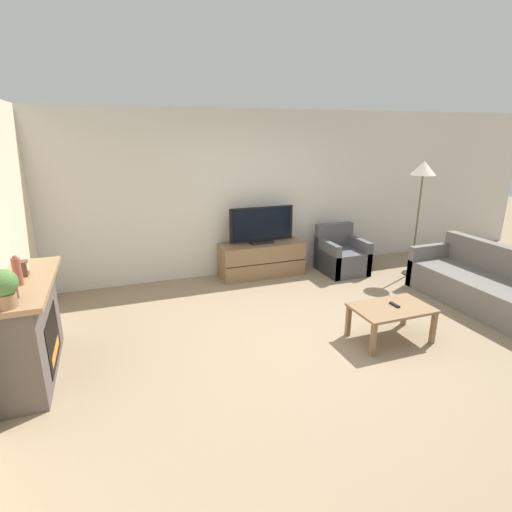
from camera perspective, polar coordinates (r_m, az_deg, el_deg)
name	(u,v)px	position (r m, az deg, el deg)	size (l,w,h in m)	color
ground_plane	(317,332)	(5.01, 8.65, -10.75)	(24.00, 24.00, 0.00)	#89755B
wall_back	(249,194)	(6.76, -0.94, 8.89)	(12.00, 0.06, 2.70)	beige
fireplace	(29,328)	(4.54, -29.69, -8.93)	(0.51, 1.49, 1.00)	#564C47
mantel_vase_left	(10,287)	(3.91, -31.71, -3.77)	(0.11, 0.11, 0.23)	#512D23
mantel_vase_centre_left	(17,271)	(4.22, -30.95, -1.84)	(0.08, 0.08, 0.29)	#994C3D
mantel_clock	(24,268)	(4.48, -30.27, -1.54)	(0.08, 0.11, 0.15)	brown
potted_plant	(3,287)	(3.72, -32.39, -3.74)	(0.22, 0.22, 0.32)	#936B4C
tv_stand	(261,259)	(6.74, 0.79, -0.46)	(1.40, 0.52, 0.56)	brown
tv	(262,226)	(6.59, 0.81, 4.25)	(1.10, 0.18, 0.61)	black
armchair	(341,257)	(7.08, 12.05, -0.08)	(0.70, 0.76, 0.80)	#4C4C51
coffee_table	(391,311)	(4.91, 18.78, -7.49)	(0.90, 0.57, 0.41)	brown
remote	(395,305)	(4.93, 19.19, -6.60)	(0.04, 0.15, 0.02)	black
couch	(491,289)	(6.37, 30.50, -4.10)	(0.87, 2.22, 0.82)	#66605B
floor_lamp	(423,174)	(7.04, 22.75, 10.70)	(0.39, 0.39, 1.90)	black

